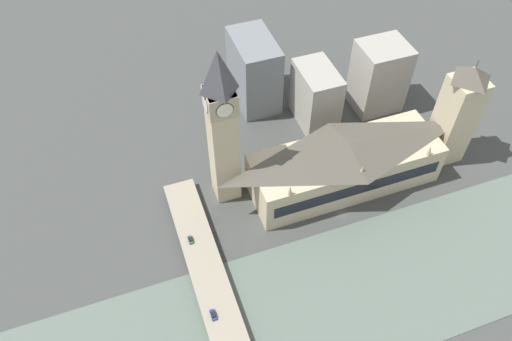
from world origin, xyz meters
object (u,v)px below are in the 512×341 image
at_px(clock_tower, 222,127).
at_px(car_southbound_mid, 213,315).
at_px(parliament_hall, 345,164).
at_px(road_bridge, 227,331).
at_px(car_northbound_mid, 190,240).
at_px(victoria_tower, 456,115).

distance_m(clock_tower, car_southbound_mid, 73.06).
distance_m(parliament_hall, clock_tower, 61.38).
relative_size(clock_tower, car_southbound_mid, 17.66).
height_order(parliament_hall, car_southbound_mid, parliament_hall).
bearing_deg(road_bridge, clock_tower, -17.32).
height_order(parliament_hall, car_northbound_mid, parliament_hall).
bearing_deg(clock_tower, car_southbound_mid, 158.11).
relative_size(victoria_tower, car_southbound_mid, 12.78).
xyz_separation_m(clock_tower, car_northbound_mid, (-23.32, 23.09, -36.91)).
distance_m(road_bridge, car_northbound_mid, 42.37).
bearing_deg(clock_tower, car_northbound_mid, 135.29).
xyz_separation_m(road_bridge, car_northbound_mid, (42.26, 2.64, 1.55)).
relative_size(parliament_hall, car_southbound_mid, 19.38).
xyz_separation_m(parliament_hall, victoria_tower, (0.06, -54.45, 13.31)).
height_order(road_bridge, car_southbound_mid, car_southbound_mid).
relative_size(victoria_tower, road_bridge, 0.38).
height_order(clock_tower, car_northbound_mid, clock_tower).
distance_m(clock_tower, car_northbound_mid, 49.39).
relative_size(parliament_hall, road_bridge, 0.58).
bearing_deg(victoria_tower, car_southbound_mid, 109.20).
distance_m(victoria_tower, road_bridge, 139.90).
height_order(clock_tower, road_bridge, clock_tower).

